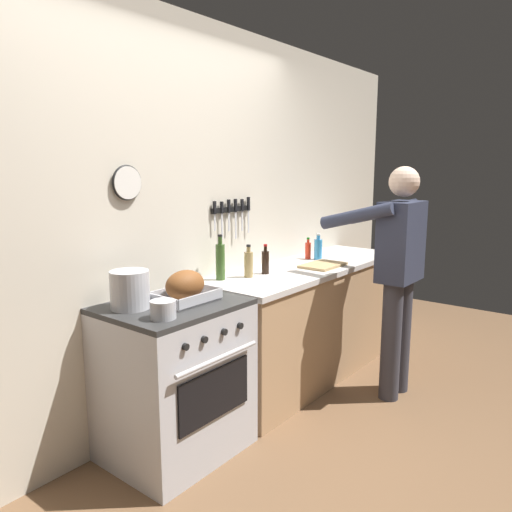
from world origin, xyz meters
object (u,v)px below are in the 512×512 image
(stove, at_px, (175,379))
(roasting_pan, at_px, (185,288))
(bottle_vinegar, at_px, (249,264))
(bottle_hot_sauce, at_px, (308,250))
(stock_pot, at_px, (130,290))
(person_cook, at_px, (397,267))
(bottle_olive_oil, at_px, (220,261))
(bottle_dish_soap, at_px, (318,249))
(cutting_board, at_px, (323,265))
(saucepan, at_px, (163,310))
(bottle_soy_sauce, at_px, (265,262))

(stove, xyz_separation_m, roasting_pan, (0.07, -0.03, 0.53))
(bottle_vinegar, xyz_separation_m, bottle_hot_sauce, (0.85, 0.05, -0.02))
(stock_pot, bearing_deg, person_cook, -24.91)
(person_cook, height_order, bottle_olive_oil, person_cook)
(roasting_pan, bearing_deg, bottle_dish_soap, 3.30)
(stove, distance_m, cutting_board, 1.51)
(saucepan, relative_size, bottle_vinegar, 0.57)
(bottle_soy_sauce, bearing_deg, bottle_hot_sauce, 6.40)
(person_cook, distance_m, bottle_olive_oil, 1.25)
(roasting_pan, bearing_deg, stove, 156.64)
(bottle_soy_sauce, bearing_deg, bottle_dish_soap, -0.28)
(saucepan, distance_m, cutting_board, 1.66)
(bottle_dish_soap, relative_size, bottle_hot_sauce, 1.21)
(stock_pot, relative_size, bottle_soy_sauce, 0.99)
(bottle_olive_oil, xyz_separation_m, bottle_dish_soap, (1.06, -0.13, -0.04))
(stove, xyz_separation_m, bottle_vinegar, (0.79, 0.09, 0.54))
(person_cook, height_order, roasting_pan, person_cook)
(bottle_olive_oil, bearing_deg, stove, -162.68)
(roasting_pan, relative_size, bottle_soy_sauce, 1.65)
(stove, bearing_deg, person_cook, -24.53)
(bottle_dish_soap, bearing_deg, bottle_soy_sauce, 179.72)
(roasting_pan, distance_m, bottle_vinegar, 0.73)
(saucepan, bearing_deg, cutting_board, 1.74)
(cutting_board, bearing_deg, bottle_vinegar, 161.87)
(stock_pot, height_order, bottle_dish_soap, bottle_dish_soap)
(person_cook, relative_size, bottle_olive_oil, 5.37)
(cutting_board, distance_m, bottle_vinegar, 0.69)
(saucepan, distance_m, bottle_soy_sauce, 1.19)
(stove, bearing_deg, stock_pot, 152.34)
(roasting_pan, height_order, bottle_olive_oil, bottle_olive_oil)
(roasting_pan, xyz_separation_m, bottle_hot_sauce, (1.57, 0.17, -0.01))
(bottle_vinegar, distance_m, bottle_olive_oil, 0.21)
(stove, height_order, bottle_vinegar, bottle_vinegar)
(person_cook, height_order, bottle_soy_sauce, person_cook)
(stove, height_order, roasting_pan, roasting_pan)
(saucepan, bearing_deg, bottle_soy_sauce, 11.56)
(stock_pot, xyz_separation_m, bottle_dish_soap, (1.87, -0.05, -0.01))
(bottle_olive_oil, distance_m, bottle_soy_sauce, 0.36)
(bottle_vinegar, bearing_deg, bottle_hot_sauce, 3.60)
(bottle_vinegar, relative_size, bottle_dish_soap, 1.05)
(roasting_pan, height_order, bottle_hot_sauce, roasting_pan)
(stock_pot, bearing_deg, bottle_dish_soap, -1.39)
(person_cook, distance_m, bottle_hot_sauce, 0.84)
(cutting_board, relative_size, bottle_olive_oil, 1.16)
(bottle_soy_sauce, bearing_deg, stove, -176.06)
(cutting_board, relative_size, bottle_vinegar, 1.58)
(saucepan, xyz_separation_m, bottle_vinegar, (1.01, 0.26, 0.05))
(cutting_board, distance_m, bottle_olive_oil, 0.89)
(stove, distance_m, person_cook, 1.73)
(bottle_olive_oil, bearing_deg, bottle_soy_sauce, -20.04)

